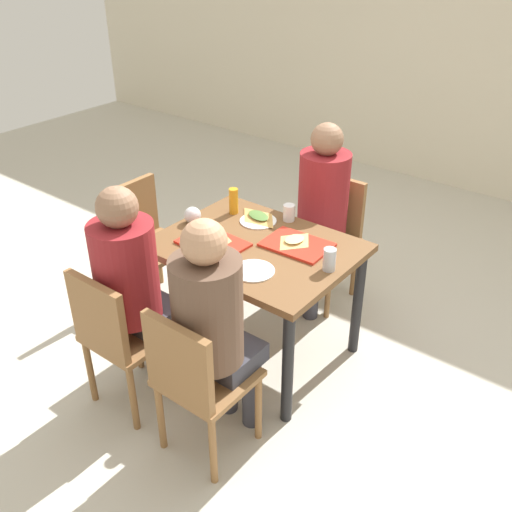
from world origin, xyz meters
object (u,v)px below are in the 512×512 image
at_px(person_far_side, 320,204).
at_px(chair_far_side, 329,230).
at_px(chair_near_right, 195,377).
at_px(soda_can, 329,260).
at_px(chair_left_end, 146,235).
at_px(person_in_red, 133,280).
at_px(tray_red_far, 297,245).
at_px(plastic_cup_a, 289,213).
at_px(paper_plate_near_edge, 253,271).
at_px(main_table, 256,260).
at_px(foil_bundle, 193,215).
at_px(person_in_brown_jacket, 213,319).
at_px(pizza_slice_c, 258,216).
at_px(chair_near_left, 117,332).
at_px(pizza_slice_b, 294,240).
at_px(tray_red_near, 213,243).
at_px(paper_plate_center, 258,221).
at_px(pizza_slice_a, 212,239).
at_px(plastic_cup_b, 217,265).
at_px(condiment_bottle, 234,201).

bearing_deg(person_far_side, chair_far_side, 90.00).
bearing_deg(chair_near_right, soda_can, 77.09).
bearing_deg(chair_left_end, person_in_red, -45.34).
relative_size(tray_red_far, plastic_cup_a, 3.60).
bearing_deg(paper_plate_near_edge, main_table, 125.14).
height_order(chair_near_right, foil_bundle, chair_near_right).
relative_size(person_in_brown_jacket, pizza_slice_c, 4.76).
relative_size(chair_near_left, plastic_cup_a, 8.43).
xyz_separation_m(tray_red_far, pizza_slice_b, (-0.02, 0.01, 0.02)).
distance_m(tray_red_near, paper_plate_center, 0.38).
relative_size(main_table, person_in_red, 0.86).
xyz_separation_m(person_in_brown_jacket, pizza_slice_c, (-0.45, 0.92, 0.02)).
xyz_separation_m(person_in_red, paper_plate_center, (0.11, 0.89, 0.00)).
xyz_separation_m(chair_left_end, person_in_brown_jacket, (1.19, -0.66, 0.25)).
bearing_deg(person_in_brown_jacket, pizza_slice_a, 131.79).
bearing_deg(tray_red_far, chair_near_right, -85.02).
height_order(tray_red_far, pizza_slice_c, pizza_slice_c).
bearing_deg(tray_red_near, paper_plate_center, 85.90).
distance_m(person_in_red, soda_can, 1.00).
height_order(plastic_cup_b, soda_can, soda_can).
bearing_deg(tray_red_near, foil_bundle, 155.06).
relative_size(chair_far_side, plastic_cup_a, 8.43).
bearing_deg(chair_left_end, pizza_slice_b, 7.05).
xyz_separation_m(person_in_red, plastic_cup_b, (0.30, 0.31, 0.05)).
bearing_deg(chair_near_left, person_in_brown_jacket, 14.59).
distance_m(main_table, chair_left_end, 0.93).
bearing_deg(tray_red_near, person_far_side, 76.86).
xyz_separation_m(chair_left_end, paper_plate_center, (0.76, 0.23, 0.25)).
height_order(pizza_slice_a, condiment_bottle, condiment_bottle).
height_order(tray_red_far, pizza_slice_a, pizza_slice_a).
height_order(person_in_brown_jacket, paper_plate_center, person_in_brown_jacket).
relative_size(paper_plate_center, condiment_bottle, 1.38).
bearing_deg(chair_near_left, chair_near_right, 0.00).
relative_size(chair_near_left, pizza_slice_b, 4.45).
relative_size(tray_red_far, paper_plate_center, 1.64).
distance_m(person_far_side, tray_red_near, 0.83).
distance_m(tray_red_far, pizza_slice_c, 0.39).
height_order(main_table, person_in_red, person_in_red).
distance_m(chair_near_left, foil_bundle, 0.86).
height_order(chair_near_right, paper_plate_near_edge, chair_near_right).
distance_m(chair_far_side, tray_red_near, 1.00).
bearing_deg(condiment_bottle, pizza_slice_c, 9.10).
relative_size(tray_red_near, pizza_slice_c, 1.37).
bearing_deg(condiment_bottle, chair_left_end, -158.17).
xyz_separation_m(main_table, pizza_slice_a, (-0.20, -0.13, 0.13)).
xyz_separation_m(paper_plate_center, pizza_slice_c, (-0.02, 0.03, 0.01)).
bearing_deg(pizza_slice_a, plastic_cup_a, 69.95).
bearing_deg(pizza_slice_b, plastic_cup_b, -105.77).
xyz_separation_m(main_table, condiment_bottle, (-0.35, 0.23, 0.18)).
xyz_separation_m(chair_near_right, plastic_cup_b, (-0.24, 0.45, 0.30)).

